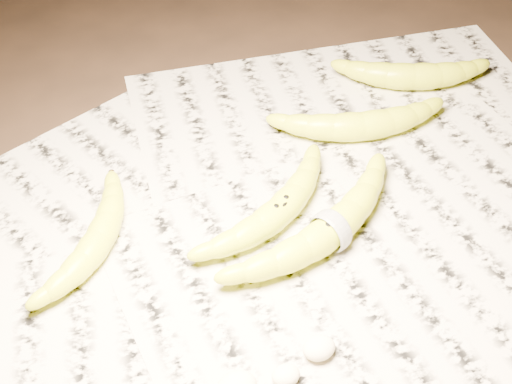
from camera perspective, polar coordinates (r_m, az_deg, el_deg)
name	(u,v)px	position (r m, az deg, el deg)	size (l,w,h in m)	color
ground	(259,250)	(0.78, 0.22, -4.64)	(3.00, 3.00, 0.00)	black
newspaper_patch	(255,248)	(0.78, -0.12, -4.48)	(0.90, 0.70, 0.01)	beige
banana_left_b	(98,238)	(0.78, -12.54, -3.61)	(0.17, 0.05, 0.03)	yellow
banana_center	(279,209)	(0.79, 1.88, -1.35)	(0.19, 0.06, 0.04)	yellow
banana_taped	(331,229)	(0.77, 6.01, -2.93)	(0.23, 0.06, 0.04)	yellow
banana_upper_a	(362,124)	(0.91, 8.48, 5.42)	(0.20, 0.06, 0.04)	yellow
banana_upper_b	(413,74)	(1.01, 12.49, 9.18)	(0.18, 0.06, 0.04)	yellow
measuring_tape	(331,229)	(0.77, 6.01, -2.93)	(0.05, 0.05, 0.00)	white
flesh_chunk_b	(286,373)	(0.67, 2.40, -14.26)	(0.03, 0.02, 0.02)	#F3EBBC
flesh_chunk_c	(319,345)	(0.69, 5.07, -12.13)	(0.03, 0.03, 0.02)	#F3EBBC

